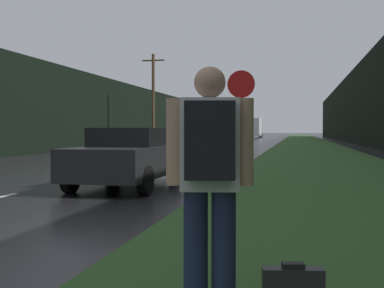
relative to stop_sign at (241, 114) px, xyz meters
The scene contains 14 objects.
grass_verge 27.03m from the stop_sign, 84.95° to the left, with size 6.00×240.00×0.02m, color #2D5123.
lane_stripe_c 5.68m from the stop_sign, 148.82° to the left, with size 0.12×3.00×0.01m, color silver.
lane_stripe_d 10.97m from the stop_sign, 115.22° to the left, with size 0.12×3.00×0.01m, color silver.
lane_stripe_e 17.50m from the stop_sign, 105.36° to the left, with size 0.12×3.00×0.01m, color silver.
lane_stripe_f 24.30m from the stop_sign, 100.97° to the left, with size 0.12×3.00×0.01m, color silver.
treeline_far_side 39.67m from the stop_sign, 111.60° to the left, with size 2.00×140.00×5.65m, color black.
treeline_near_side 37.88m from the stop_sign, 77.20° to the left, with size 2.00×140.00×8.18m, color black.
utility_pole_far 26.25m from the stop_sign, 111.77° to the left, with size 1.80×0.24×7.41m.
stop_sign is the anchor object (origin of this frame).
hitchhiker_with_backpack 8.76m from the stop_sign, 84.96° to the right, with size 0.63×0.48×1.84m.
car_passing_near 3.03m from the stop_sign, 157.00° to the right, with size 1.93×4.06×1.44m.
car_passing_far 17.17m from the stop_sign, 98.79° to the left, with size 1.84×4.35×1.55m.
car_oncoming 42.39m from the stop_sign, 98.97° to the left, with size 1.82×4.37×1.40m.
delivery_truck 81.05m from the stop_sign, 94.68° to the left, with size 2.55×8.80×3.72m.
Camera 1 is at (6.00, 1.01, 1.37)m, focal length 45.00 mm.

